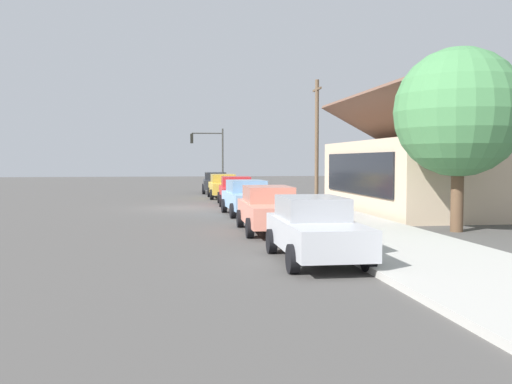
# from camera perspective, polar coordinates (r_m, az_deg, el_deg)

# --- Properties ---
(ground_plane) EXTENTS (120.00, 120.00, 0.00)m
(ground_plane) POSITION_cam_1_polar(r_m,az_deg,el_deg) (30.45, -6.93, -1.60)
(ground_plane) COLOR #4C4947
(sidewalk_curb) EXTENTS (60.00, 4.20, 0.16)m
(sidewalk_curb) POSITION_cam_1_polar(r_m,az_deg,el_deg) (31.11, 3.43, -1.33)
(sidewalk_curb) COLOR #B2AFA8
(sidewalk_curb) RESTS_ON ground
(car_charcoal) EXTENTS (4.68, 2.22, 1.59)m
(car_charcoal) POSITION_cam_1_polar(r_m,az_deg,el_deg) (44.34, -4.05, 0.96)
(car_charcoal) COLOR #2D3035
(car_charcoal) RESTS_ON ground
(car_mustard) EXTENTS (4.50, 1.98, 1.59)m
(car_mustard) POSITION_cam_1_polar(r_m,az_deg,el_deg) (38.21, -3.27, 0.61)
(car_mustard) COLOR gold
(car_mustard) RESTS_ON ground
(car_cherry) EXTENTS (4.49, 2.20, 1.59)m
(car_cherry) POSITION_cam_1_polar(r_m,az_deg,el_deg) (32.56, -1.98, 0.17)
(car_cherry) COLOR red
(car_cherry) RESTS_ON ground
(car_skyblue) EXTENTS (4.58, 2.19, 1.59)m
(car_skyblue) POSITION_cam_1_polar(r_m,az_deg,el_deg) (26.47, -0.85, -0.52)
(car_skyblue) COLOR #8CB7E0
(car_skyblue) RESTS_ON ground
(car_coral) EXTENTS (4.91, 2.09, 1.59)m
(car_coral) POSITION_cam_1_polar(r_m,az_deg,el_deg) (20.23, 1.36, -1.65)
(car_coral) COLOR #EA8C75
(car_coral) RESTS_ON ground
(car_silver) EXTENTS (4.56, 1.99, 1.59)m
(car_silver) POSITION_cam_1_polar(r_m,az_deg,el_deg) (14.41, 5.86, -3.63)
(car_silver) COLOR silver
(car_silver) RESTS_ON ground
(storefront_building) EXTENTS (12.22, 8.23, 5.68)m
(storefront_building) POSITION_cam_1_polar(r_m,az_deg,el_deg) (29.39, 17.34, 1.77)
(storefront_building) COLOR #CCB293
(storefront_building) RESTS_ON ground
(shade_tree) EXTENTS (4.51, 4.51, 6.45)m
(shade_tree) POSITION_cam_1_polar(r_m,az_deg,el_deg) (21.36, 19.51, 7.44)
(shade_tree) COLOR brown
(shade_tree) RESTS_ON ground
(traffic_light_main) EXTENTS (0.37, 2.79, 5.20)m
(traffic_light_main) POSITION_cam_1_polar(r_m,az_deg,el_deg) (48.68, -4.58, 4.30)
(traffic_light_main) COLOR #383833
(traffic_light_main) RESTS_ON ground
(utility_pole_wooden) EXTENTS (1.80, 0.24, 7.50)m
(utility_pole_wooden) POSITION_cam_1_polar(r_m,az_deg,el_deg) (35.92, 6.06, 5.40)
(utility_pole_wooden) COLOR brown
(utility_pole_wooden) RESTS_ON ground
(fire_hydrant_red) EXTENTS (0.22, 0.22, 0.71)m
(fire_hydrant_red) POSITION_cam_1_polar(r_m,az_deg,el_deg) (23.64, 3.81, -1.74)
(fire_hydrant_red) COLOR red
(fire_hydrant_red) RESTS_ON sidewalk_curb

